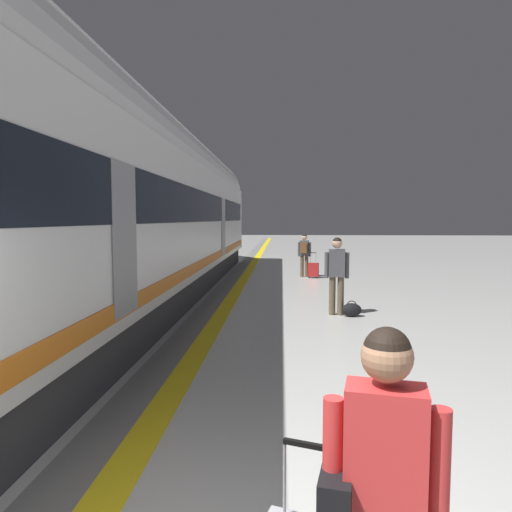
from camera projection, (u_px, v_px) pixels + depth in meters
name	position (u px, v px, depth m)	size (l,w,h in m)	color
safety_line_strip	(230.00, 301.00, 12.12)	(0.36, 80.00, 0.01)	yellow
tactile_edge_band	(217.00, 300.00, 12.14)	(0.67, 80.00, 0.01)	slate
high_speed_train	(130.00, 205.00, 10.58)	(2.94, 29.76, 4.97)	#38383D
traveller_foreground	(380.00, 489.00, 1.99)	(0.56, 0.31, 1.71)	#383842
passenger_near	(304.00, 252.00, 17.03)	(0.49, 0.36, 1.61)	brown
suitcase_near	(313.00, 270.00, 16.80)	(0.42, 0.31, 0.95)	#A51E1E
passenger_mid	(337.00, 270.00, 10.26)	(0.55, 0.23, 1.76)	brown
duffel_bag_mid	(352.00, 310.00, 10.15)	(0.44, 0.26, 0.36)	black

